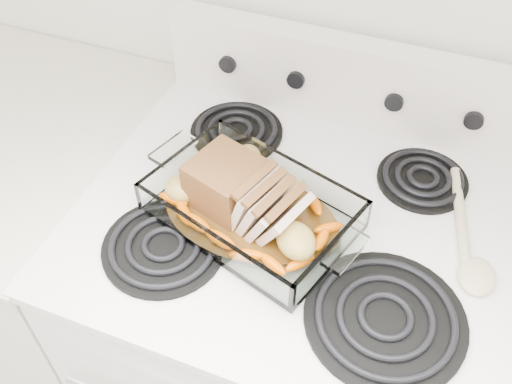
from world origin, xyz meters
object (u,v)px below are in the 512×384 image
(counter_left, at_px, (55,260))
(baking_dish, at_px, (252,212))
(electric_range, at_px, (289,338))
(pork_roast, at_px, (236,194))

(counter_left, relative_size, baking_dish, 2.75)
(electric_range, height_order, baking_dish, electric_range)
(pork_roast, bearing_deg, electric_range, 47.25)
(electric_range, xyz_separation_m, counter_left, (-0.67, -0.00, -0.02))
(electric_range, relative_size, pork_roast, 5.36)
(pork_roast, bearing_deg, counter_left, -164.18)
(electric_range, xyz_separation_m, baking_dish, (-0.07, -0.05, 0.48))
(baking_dish, height_order, pork_roast, pork_roast)
(baking_dish, xyz_separation_m, pork_roast, (-0.03, -0.00, 0.03))
(counter_left, bearing_deg, pork_roast, -5.05)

